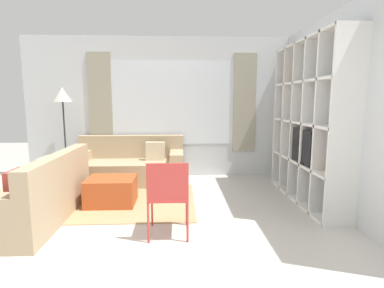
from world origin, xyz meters
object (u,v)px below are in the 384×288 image
Objects in this scene: couch_main at (130,166)px; folding_chair at (168,192)px; shelving_unit at (311,123)px; floor_lamp at (63,101)px; couch_side at (38,196)px; ottoman at (111,191)px.

couch_main is 2.27× the size of folding_chair.
couch_main is (-2.84, 1.13, -0.87)m from shelving_unit.
floor_lamp is (-4.05, 1.28, 0.32)m from shelving_unit.
shelving_unit reaches higher than floor_lamp.
shelving_unit reaches higher than couch_main.
shelving_unit is at bearing -21.71° from couch_main.
folding_chair is at bearing 71.18° from couch_side.
couch_main is 1.93m from couch_side.
couch_main is 1.21m from ottoman.
shelving_unit is 2.45m from folding_chair.
ottoman is at bearing -178.69° from shelving_unit.
ottoman is (-2.93, -0.07, -0.97)m from shelving_unit.
couch_main is at bearing -6.93° from floor_lamp.
shelving_unit is 2.73× the size of folding_chair.
couch_side reaches higher than ottoman.
floor_lamp is (-1.21, 0.15, 1.19)m from couch_main.
couch_side is 0.96m from ottoman.
folding_chair is (0.78, -2.29, 0.22)m from couch_main.
ottoman is 2.18m from floor_lamp.
couch_main is 2.42m from folding_chair.
couch_side is 1.07× the size of floor_lamp.
ottoman is (-0.09, -1.20, -0.10)m from couch_main.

